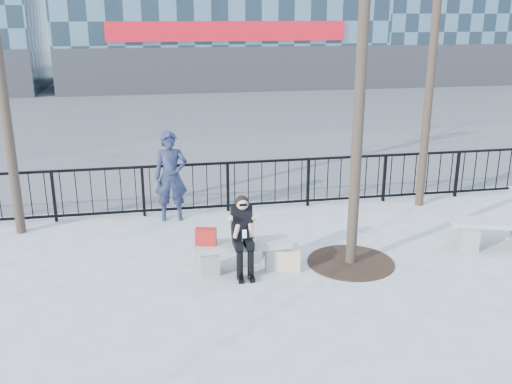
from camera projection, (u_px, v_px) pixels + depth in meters
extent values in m
plane|color=gray|center=(242.00, 269.00, 9.64)|extent=(120.00, 120.00, 0.00)
cube|color=#474747|center=(182.00, 117.00, 23.68)|extent=(60.00, 23.00, 0.01)
cube|color=black|center=(218.00, 163.00, 12.12)|extent=(14.00, 0.05, 0.05)
cube|color=black|center=(219.00, 206.00, 12.41)|extent=(14.00, 0.05, 0.05)
cube|color=#2D2D30|center=(229.00, 70.00, 30.38)|extent=(18.00, 0.08, 2.40)
cube|color=red|center=(229.00, 31.00, 29.72)|extent=(12.60, 0.12, 1.00)
cylinder|color=black|center=(363.00, 40.00, 8.76)|extent=(0.18, 0.18, 7.50)
cylinder|color=black|center=(433.00, 45.00, 11.83)|extent=(0.18, 0.18, 7.00)
cylinder|color=black|center=(351.00, 262.00, 9.88)|extent=(1.50, 1.50, 0.02)
cube|color=gray|center=(209.00, 261.00, 9.48)|extent=(0.32, 0.38, 0.40)
cube|color=gray|center=(274.00, 256.00, 9.68)|extent=(0.32, 0.38, 0.40)
cube|color=gray|center=(242.00, 245.00, 9.51)|extent=(1.65, 0.46, 0.09)
cube|color=gray|center=(468.00, 238.00, 10.44)|extent=(0.32, 0.38, 0.40)
cube|color=gray|center=(497.00, 223.00, 10.47)|extent=(1.67, 0.46, 0.09)
cube|color=#AD1915|center=(206.00, 237.00, 9.36)|extent=(0.37, 0.24, 0.28)
cube|color=beige|center=(289.00, 261.00, 9.54)|extent=(0.41, 0.25, 0.36)
imported|color=black|center=(171.00, 176.00, 11.69)|extent=(0.70, 0.47, 1.87)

